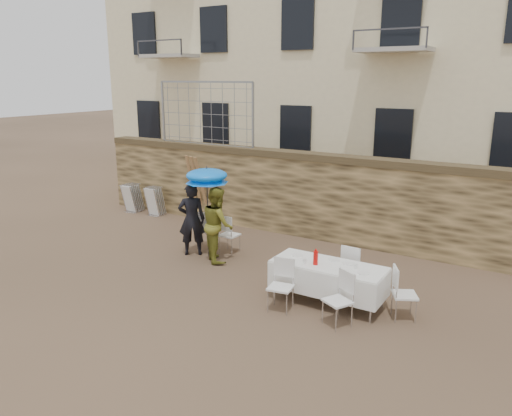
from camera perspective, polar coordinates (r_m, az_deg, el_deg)
The scene contains 17 objects.
ground at distance 9.74m, azimuth -8.92°, elevation -10.52°, with size 80.00×80.00×0.00m, color brown.
stone_wall at distance 13.37m, azimuth 4.78°, elevation 1.59°, with size 13.00×0.50×2.20m, color olive.
chain_link_fence at distance 14.64m, azimuth -5.78°, elevation 10.63°, with size 3.20×0.06×1.80m, color gray, non-canonical shape.
man_suit at distance 11.89m, azimuth -7.36°, elevation -1.29°, with size 0.64×0.42×1.74m, color black.
woman_dress at distance 11.45m, azimuth -4.41°, elevation -1.86°, with size 0.84×0.66×1.73m, color #9C9B2F.
umbrella at distance 11.48m, azimuth -5.64°, elevation 3.41°, with size 0.99×0.99×2.00m.
couple_chair_left at distance 12.41m, azimuth -5.72°, elevation -2.43°, with size 0.48×0.48×0.96m, color white, non-canonical shape.
couple_chair_right at distance 12.02m, azimuth -3.04°, elevation -2.96°, with size 0.48×0.48×0.96m, color white, non-canonical shape.
banquet_table at distance 9.40m, azimuth 8.29°, elevation -6.61°, with size 2.10×0.85×0.78m.
soda_bottle at distance 9.28m, azimuth 6.83°, elevation -5.69°, with size 0.09×0.09×0.26m, color red.
table_chair_front_left at distance 9.10m, azimuth 2.83°, elevation -8.90°, with size 0.48×0.48×0.96m, color white, non-canonical shape.
table_chair_front_right at distance 8.68m, azimuth 9.32°, elevation -10.31°, with size 0.48×0.48×0.96m, color white, non-canonical shape.
table_chair_back at distance 10.12m, azimuth 11.09°, elevation -6.68°, with size 0.48×0.48×0.96m, color white, non-canonical shape.
table_chair_side at distance 9.18m, azimuth 16.64°, elevation -9.33°, with size 0.48×0.48×0.96m, color white, non-canonical shape.
chair_stack_left at distance 16.28m, azimuth -13.42°, elevation 1.30°, with size 0.46×0.55×0.92m, color white, non-canonical shape.
chair_stack_right at distance 15.67m, azimuth -11.07°, elevation 0.92°, with size 0.46×0.47×0.92m, color white, non-canonical shape.
wood_planks at distance 14.60m, azimuth -6.32°, elevation 2.27°, with size 0.70×0.20×2.00m, color #A37749, non-canonical shape.
Camera 1 is at (5.79, -6.66, 4.12)m, focal length 35.00 mm.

